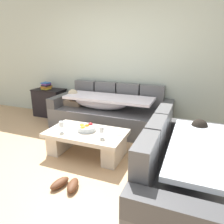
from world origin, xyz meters
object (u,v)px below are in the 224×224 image
at_px(couch_near_window, 188,173).
at_px(pair_of_shoes, 66,184).
at_px(wine_glass_near_left, 61,125).
at_px(side_cabinet, 50,103).
at_px(open_magazine, 113,132).
at_px(fruit_bowl, 86,128).
at_px(book_stack_on_cabinet, 46,86).
at_px(coffee_table, 87,140).
at_px(couch_along_wall, 109,113).
at_px(wine_glass_near_right, 102,130).

distance_m(couch_near_window, pair_of_shoes, 1.40).
bearing_deg(couch_near_window, pair_of_shoes, 103.33).
xyz_separation_m(wine_glass_near_left, side_cabinet, (-1.38, 1.50, -0.17)).
height_order(open_magazine, side_cabinet, side_cabinet).
height_order(couch_near_window, pair_of_shoes, couch_near_window).
height_order(wine_glass_near_left, pair_of_shoes, wine_glass_near_left).
relative_size(fruit_bowl, open_magazine, 1.00).
bearing_deg(fruit_bowl, wine_glass_near_left, -148.25).
relative_size(open_magazine, book_stack_on_cabinet, 1.17).
bearing_deg(coffee_table, fruit_bowl, 114.27).
distance_m(couch_along_wall, book_stack_on_cabinet, 1.73).
bearing_deg(coffee_table, book_stack_on_cabinet, 142.80).
bearing_deg(side_cabinet, fruit_bowl, -37.55).
bearing_deg(coffee_table, couch_along_wall, 94.86).
distance_m(fruit_bowl, book_stack_on_cabinet, 2.20).
height_order(couch_along_wall, fruit_bowl, couch_along_wall).
relative_size(couch_near_window, pair_of_shoes, 5.19).
height_order(couch_near_window, coffee_table, couch_near_window).
xyz_separation_m(coffee_table, pair_of_shoes, (0.16, -0.81, -0.19)).
relative_size(couch_along_wall, side_cabinet, 3.25).
bearing_deg(couch_along_wall, coffee_table, -85.14).
relative_size(fruit_bowl, wine_glass_near_right, 1.69).
distance_m(coffee_table, side_cabinet, 2.18).
height_order(wine_glass_near_right, pair_of_shoes, wine_glass_near_right).
bearing_deg(pair_of_shoes, fruit_bowl, 101.64).
relative_size(couch_near_window, wine_glass_near_left, 11.11).
distance_m(side_cabinet, book_stack_on_cabinet, 0.40).
bearing_deg(book_stack_on_cabinet, couch_along_wall, -7.61).
relative_size(wine_glass_near_right, open_magazine, 0.59).
height_order(couch_near_window, open_magazine, couch_near_window).
distance_m(couch_near_window, coffee_table, 1.57).
bearing_deg(side_cabinet, wine_glass_near_left, -47.30).
bearing_deg(book_stack_on_cabinet, wine_glass_near_left, -46.13).
bearing_deg(open_magazine, side_cabinet, 130.80).
xyz_separation_m(couch_along_wall, fruit_bowl, (0.08, -1.08, 0.09)).
xyz_separation_m(couch_along_wall, open_magazine, (0.48, -1.00, 0.05)).
bearing_deg(coffee_table, wine_glass_near_right, -19.87).
xyz_separation_m(fruit_bowl, book_stack_on_cabinet, (-1.75, 1.30, 0.30)).
bearing_deg(wine_glass_near_left, pair_of_shoes, -53.54).
bearing_deg(couch_along_wall, open_magazine, -64.40).
distance_m(fruit_bowl, wine_glass_near_right, 0.37).
bearing_deg(open_magazine, pair_of_shoes, -122.67).
relative_size(couch_along_wall, book_stack_on_cabinet, 9.80).
height_order(fruit_bowl, pair_of_shoes, fruit_bowl).
distance_m(couch_near_window, fruit_bowl, 1.60).
xyz_separation_m(fruit_bowl, open_magazine, (0.41, 0.07, -0.04)).
distance_m(open_magazine, side_cabinet, 2.43).
distance_m(coffee_table, book_stack_on_cabinet, 2.27).
height_order(wine_glass_near_right, side_cabinet, side_cabinet).
bearing_deg(side_cabinet, couch_along_wall, -7.96).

